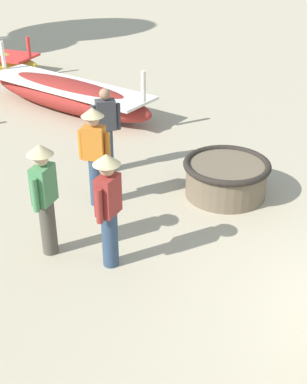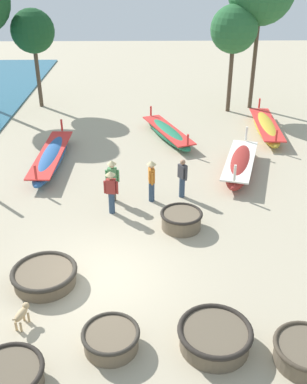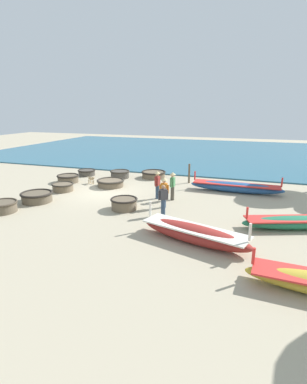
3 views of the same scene
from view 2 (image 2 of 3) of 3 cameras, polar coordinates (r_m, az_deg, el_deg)
ground_plane at (r=13.50m, az=-6.74°, el=-10.70°), size 80.00×80.00×0.00m
coracle_center at (r=11.37m, az=7.78°, el=-17.72°), size 1.82×1.82×0.57m
coracle_far_left at (r=13.41m, az=-13.67°, el=-10.26°), size 1.89×1.89×0.50m
coracle_weathered at (r=10.98m, az=-17.90°, el=-21.42°), size 1.58×1.58×0.55m
coracle_beside_post at (r=11.32m, az=-5.43°, el=-18.06°), size 1.41×1.41×0.51m
coracle_tilted at (r=15.47m, az=3.55°, el=-3.48°), size 1.46×1.46×0.61m
coracle_far_right at (r=11.51m, az=18.82°, el=-18.70°), size 1.55×1.55×0.56m
long_boat_red_hull at (r=20.64m, az=-12.83°, el=4.34°), size 1.16×5.88×1.18m
long_boat_white_hull at (r=19.67m, az=10.91°, el=3.46°), size 2.43×4.89×1.32m
long_boat_blue_hull at (r=23.08m, az=1.81°, el=7.51°), size 2.67×5.03×1.03m
long_boat_green_hull at (r=24.58m, az=14.10°, el=8.02°), size 1.42×5.64×1.10m
fisherman_crouching at (r=16.08m, az=-5.41°, el=0.33°), size 0.53×0.36×1.67m
fisherman_standing_right at (r=16.80m, az=-0.25°, el=1.74°), size 0.36×0.53×1.67m
fisherman_standing_left at (r=17.19m, az=3.68°, el=1.88°), size 0.37×0.46×1.57m
fisherman_hauling at (r=16.91m, az=-5.24°, el=1.80°), size 0.53×0.36×1.67m
dog at (r=12.20m, az=-16.36°, el=-14.61°), size 0.35×0.66×0.55m
tree_center at (r=28.24m, az=-15.08°, el=19.07°), size 2.50×2.50×5.70m
tree_rightmost at (r=26.77m, az=10.19°, el=19.63°), size 2.64×2.64×6.01m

